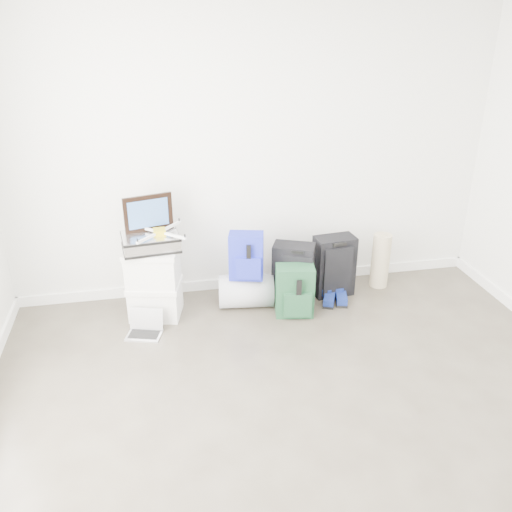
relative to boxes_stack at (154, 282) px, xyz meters
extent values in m
plane|color=#3C352B|center=(0.97, -2.10, -0.33)|extent=(5.00, 5.00, 0.00)
cube|color=white|center=(0.97, 0.40, 1.02)|extent=(4.50, 0.02, 2.70)
cube|color=white|center=(0.97, 0.39, -0.28)|extent=(4.50, 0.02, 0.10)
cube|color=silver|center=(0.00, 0.00, -0.19)|extent=(0.50, 0.44, 0.28)
cube|color=silver|center=(0.00, 0.00, -0.02)|extent=(0.53, 0.46, 0.04)
cube|color=silver|center=(0.00, 0.00, 0.14)|extent=(0.50, 0.44, 0.28)
cube|color=silver|center=(0.00, 0.00, 0.30)|extent=(0.53, 0.46, 0.04)
cube|color=#B2B2B7|center=(0.00, 0.00, 0.39)|extent=(0.50, 0.39, 0.14)
cube|color=black|center=(0.00, 0.10, 0.62)|extent=(0.41, 0.13, 0.32)
cube|color=#23448F|center=(0.00, 0.08, 0.62)|extent=(0.34, 0.10, 0.24)
cube|color=gold|center=(0.08, -0.02, 0.48)|extent=(0.11, 0.11, 0.05)
cube|color=white|center=(0.17, 0.08, 0.48)|extent=(0.20, 0.22, 0.02)
cube|color=white|center=(-0.02, 0.07, 0.48)|extent=(0.22, 0.20, 0.02)
cube|color=white|center=(-0.01, -0.12, 0.48)|extent=(0.20, 0.22, 0.02)
cube|color=white|center=(0.18, -0.11, 0.48)|extent=(0.22, 0.20, 0.02)
cylinder|color=gray|center=(0.82, 0.00, -0.17)|extent=(0.54, 0.37, 0.31)
cube|color=#18209C|center=(0.82, -0.02, 0.19)|extent=(0.34, 0.25, 0.42)
cube|color=#18209C|center=(0.82, -0.12, 0.12)|extent=(0.23, 0.11, 0.20)
cube|color=black|center=(1.27, 0.00, -0.04)|extent=(0.43, 0.34, 0.58)
cube|color=black|center=(1.27, -0.12, -0.04)|extent=(0.27, 0.14, 0.46)
cube|color=black|center=(1.27, -0.12, 0.23)|extent=(0.11, 0.07, 0.02)
cube|color=#11311F|center=(1.22, -0.23, -0.09)|extent=(0.37, 0.26, 0.47)
cube|color=#11311F|center=(1.22, -0.34, -0.17)|extent=(0.25, 0.11, 0.22)
cube|color=black|center=(1.69, 0.07, -0.03)|extent=(0.40, 0.25, 0.59)
cube|color=black|center=(1.69, -0.05, -0.03)|extent=(0.28, 0.06, 0.47)
cube|color=black|center=(1.69, -0.04, 0.24)|extent=(0.13, 0.04, 0.03)
cube|color=black|center=(1.60, -0.11, -0.31)|extent=(0.20, 0.28, 0.02)
cube|color=navy|center=(1.60, -0.11, -0.27)|extent=(0.19, 0.27, 0.06)
cube|color=black|center=(1.72, -0.11, -0.31)|extent=(0.16, 0.28, 0.02)
cube|color=navy|center=(1.72, -0.11, -0.27)|extent=(0.15, 0.27, 0.06)
cylinder|color=tan|center=(2.20, 0.14, -0.05)|extent=(0.18, 0.18, 0.55)
cube|color=#BABABF|center=(-0.12, -0.34, -0.32)|extent=(0.33, 0.28, 0.01)
cube|color=black|center=(-0.12, -0.34, -0.31)|extent=(0.28, 0.20, 0.00)
cube|color=black|center=(-0.09, -0.24, -0.22)|extent=(0.28, 0.10, 0.19)
camera|label=1|loc=(0.05, -4.34, 2.22)|focal=38.00mm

